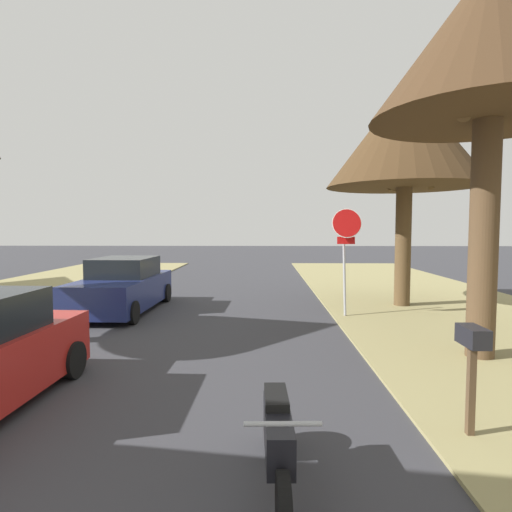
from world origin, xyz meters
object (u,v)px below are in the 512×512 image
Objects in this scene: street_tree_right_mid_b at (406,136)px; curbside_mailbox at (472,349)px; street_tree_right_mid_a at (491,43)px; parked_motorcycle at (278,440)px; stop_sign_far at (346,239)px; parked_sedan_navy at (123,287)px.

curbside_mailbox is at bearing -102.96° from street_tree_right_mid_b.
street_tree_right_mid_a is 7.71m from parked_motorcycle.
street_tree_right_mid_a is 5.67× the size of curbside_mailbox.
street_tree_right_mid_b is at bearing 65.84° from parked_motorcycle.
street_tree_right_mid_a reaches higher than street_tree_right_mid_b.
street_tree_right_mid_b reaches higher than stop_sign_far.
stop_sign_far is 0.66× the size of parked_sedan_navy.
street_tree_right_mid_b is at bearing 77.04° from curbside_mailbox.
stop_sign_far is 2.32× the size of curbside_mailbox.
street_tree_right_mid_b is 5.38× the size of curbside_mailbox.
street_tree_right_mid_b is (0.26, 5.27, -0.50)m from street_tree_right_mid_a.
parked_sedan_navy is (-8.50, -0.87, -4.53)m from street_tree_right_mid_b.
stop_sign_far is 1.43× the size of parked_motorcycle.
stop_sign_far is at bearing -141.84° from street_tree_right_mid_b.
curbside_mailbox reaches higher than parked_motorcycle.
stop_sign_far is 5.42m from street_tree_right_mid_a.
stop_sign_far is at bearing 116.62° from street_tree_right_mid_a.
curbside_mailbox is (0.18, -6.66, -1.11)m from stop_sign_far.
parked_sedan_navy is 9.49m from parked_motorcycle.
stop_sign_far is 6.62m from parked_sedan_navy.
stop_sign_far is 0.41× the size of street_tree_right_mid_a.
parked_sedan_navy is at bearing 151.86° from street_tree_right_mid_a.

